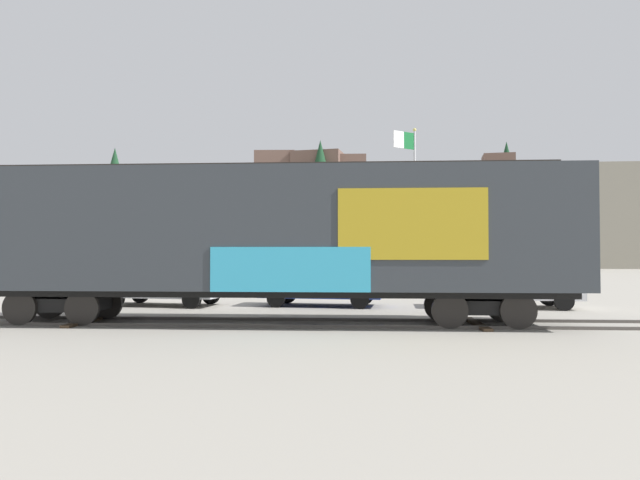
# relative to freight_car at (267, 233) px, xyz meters

# --- Properties ---
(ground_plane) EXTENTS (260.00, 260.00, 0.00)m
(ground_plane) POSITION_rel_freight_car_xyz_m (-1.41, 0.00, -2.46)
(ground_plane) COLOR gray
(track) EXTENTS (60.02, 3.27, 0.08)m
(track) POSITION_rel_freight_car_xyz_m (2.01, 0.06, -2.42)
(track) COLOR #4C4742
(track) RESTS_ON ground_plane
(freight_car) EXTENTS (16.41, 3.36, 4.35)m
(freight_car) POSITION_rel_freight_car_xyz_m (0.00, 0.00, 0.00)
(freight_car) COLOR #33383D
(freight_car) RESTS_ON ground_plane
(flagpole) EXTENTS (1.22, 0.93, 8.35)m
(flagpole) POSITION_rel_freight_car_xyz_m (4.94, 13.57, 2.89)
(flagpole) COLOR silver
(flagpole) RESTS_ON ground_plane
(hillside) EXTENTS (122.96, 39.72, 17.30)m
(hillside) POSITION_rel_freight_car_xyz_m (-1.41, 73.97, 4.07)
(hillside) COLOR gray
(hillside) RESTS_ON ground_plane
(parked_car_silver) EXTENTS (4.40, 2.30, 1.78)m
(parked_car_silver) POSITION_rel_freight_car_xyz_m (-4.71, 4.75, -1.59)
(parked_car_silver) COLOR #B7BABF
(parked_car_silver) RESTS_ON ground_plane
(parked_car_blue) EXTENTS (4.49, 2.24, 1.64)m
(parked_car_blue) POSITION_rel_freight_car_xyz_m (0.97, 5.12, -1.62)
(parked_car_blue) COLOR navy
(parked_car_blue) RESTS_ON ground_plane
(parked_car_white) EXTENTS (4.60, 2.06, 1.56)m
(parked_car_white) POSITION_rel_freight_car_xyz_m (7.62, 5.03, -1.66)
(parked_car_white) COLOR silver
(parked_car_white) RESTS_ON ground_plane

